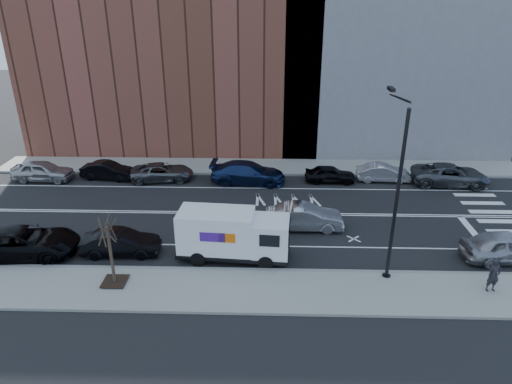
# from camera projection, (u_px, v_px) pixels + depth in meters

# --- Properties ---
(ground) EXTENTS (120.00, 120.00, 0.00)m
(ground) POSITION_uv_depth(u_px,v_px,m) (256.00, 213.00, 30.83)
(ground) COLOR black
(ground) RESTS_ON ground
(sidewalk_near) EXTENTS (44.00, 3.60, 0.15)m
(sidewalk_near) POSITION_uv_depth(u_px,v_px,m) (252.00, 291.00, 22.75)
(sidewalk_near) COLOR gray
(sidewalk_near) RESTS_ON ground
(sidewalk_far) EXTENTS (44.00, 3.60, 0.15)m
(sidewalk_far) POSITION_uv_depth(u_px,v_px,m) (259.00, 167.00, 38.84)
(sidewalk_far) COLOR gray
(sidewalk_far) RESTS_ON ground
(curb_near) EXTENTS (44.00, 0.25, 0.17)m
(curb_near) POSITION_uv_depth(u_px,v_px,m) (253.00, 270.00, 24.39)
(curb_near) COLOR gray
(curb_near) RESTS_ON ground
(curb_far) EXTENTS (44.00, 0.25, 0.17)m
(curb_far) POSITION_uv_depth(u_px,v_px,m) (259.00, 174.00, 37.19)
(curb_far) COLOR gray
(curb_far) RESTS_ON ground
(crosswalk) EXTENTS (3.00, 14.00, 0.01)m
(crosswalk) POSITION_uv_depth(u_px,v_px,m) (496.00, 216.00, 30.40)
(crosswalk) COLOR white
(crosswalk) RESTS_ON ground
(road_markings) EXTENTS (40.00, 8.60, 0.01)m
(road_markings) POSITION_uv_depth(u_px,v_px,m) (256.00, 213.00, 30.83)
(road_markings) COLOR white
(road_markings) RESTS_ON ground
(bldg_brick) EXTENTS (26.00, 10.00, 22.00)m
(bldg_brick) POSITION_uv_depth(u_px,v_px,m) (172.00, 25.00, 40.86)
(bldg_brick) COLOR brown
(bldg_brick) RESTS_ON ground
(bldg_concrete) EXTENTS (20.00, 10.00, 26.00)m
(bldg_concrete) POSITION_uv_depth(u_px,v_px,m) (400.00, 1.00, 39.52)
(bldg_concrete) COLOR slate
(bldg_concrete) RESTS_ON ground
(streetlight) EXTENTS (0.44, 4.02, 9.34)m
(streetlight) POSITION_uv_depth(u_px,v_px,m) (396.00, 185.00, 22.27)
(streetlight) COLOR black
(streetlight) RESTS_ON ground
(street_tree) EXTENTS (1.20, 1.20, 3.75)m
(street_tree) POSITION_uv_depth(u_px,v_px,m) (112.00, 261.00, 22.75)
(street_tree) COLOR black
(street_tree) RESTS_ON ground
(fedex_van) EXTENTS (6.34, 2.59, 2.83)m
(fedex_van) POSITION_uv_depth(u_px,v_px,m) (232.00, 234.00, 25.14)
(fedex_van) COLOR black
(fedex_van) RESTS_ON ground
(far_parked_a) EXTENTS (4.73, 2.02, 1.59)m
(far_parked_a) POSITION_uv_depth(u_px,v_px,m) (43.00, 171.00, 35.93)
(far_parked_a) COLOR #A5A6AA
(far_parked_a) RESTS_ON ground
(far_parked_b) EXTENTS (4.33, 1.96, 1.38)m
(far_parked_b) POSITION_uv_depth(u_px,v_px,m) (108.00, 171.00, 36.28)
(far_parked_b) COLOR black
(far_parked_b) RESTS_ON ground
(far_parked_c) EXTENTS (5.13, 2.88, 1.35)m
(far_parked_c) POSITION_uv_depth(u_px,v_px,m) (162.00, 172.00, 36.02)
(far_parked_c) COLOR #55575E
(far_parked_c) RESTS_ON ground
(far_parked_d) EXTENTS (5.93, 2.75, 1.68)m
(far_parked_d) POSITION_uv_depth(u_px,v_px,m) (248.00, 173.00, 35.45)
(far_parked_d) COLOR navy
(far_parked_d) RESTS_ON ground
(far_parked_e) EXTENTS (3.93, 1.64, 1.33)m
(far_parked_e) POSITION_uv_depth(u_px,v_px,m) (330.00, 174.00, 35.64)
(far_parked_e) COLOR black
(far_parked_e) RESTS_ON ground
(far_parked_f) EXTENTS (4.19, 1.58, 1.36)m
(far_parked_f) POSITION_uv_depth(u_px,v_px,m) (383.00, 173.00, 35.86)
(far_parked_f) COLOR #BDBCC1
(far_parked_f) RESTS_ON ground
(far_parked_g) EXTENTS (5.98, 3.16, 1.60)m
(far_parked_g) POSITION_uv_depth(u_px,v_px,m) (450.00, 175.00, 35.15)
(far_parked_g) COLOR #4B4E53
(far_parked_g) RESTS_ON ground
(driving_sedan) EXTENTS (4.85, 1.74, 1.59)m
(driving_sedan) POSITION_uv_depth(u_px,v_px,m) (304.00, 217.00, 28.57)
(driving_sedan) COLOR #9E9FA3
(driving_sedan) RESTS_ON ground
(near_parked_rear_a) EXTENTS (4.44, 1.73, 1.44)m
(near_parked_rear_a) POSITION_uv_depth(u_px,v_px,m) (121.00, 243.00, 25.79)
(near_parked_rear_a) COLOR black
(near_parked_rear_a) RESTS_ON ground
(near_parked_rear_b) EXTENTS (6.21, 3.29, 1.66)m
(near_parked_rear_b) POSITION_uv_depth(u_px,v_px,m) (24.00, 242.00, 25.63)
(near_parked_rear_b) COLOR black
(near_parked_rear_b) RESTS_ON ground
(near_parked_front) EXTENTS (5.09, 2.42, 1.68)m
(near_parked_front) POSITION_uv_depth(u_px,v_px,m) (507.00, 247.00, 25.19)
(near_parked_front) COLOR #A5A5A9
(near_parked_front) RESTS_ON ground
(pedestrian) EXTENTS (0.72, 0.53, 1.81)m
(pedestrian) POSITION_uv_depth(u_px,v_px,m) (494.00, 275.00, 22.28)
(pedestrian) COLOR black
(pedestrian) RESTS_ON sidewalk_near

